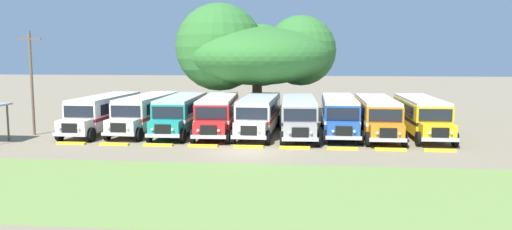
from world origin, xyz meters
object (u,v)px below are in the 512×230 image
object	(u,v)px
parked_bus_slot_7	(377,115)
utility_pole	(32,80)
parked_bus_slot_6	(339,113)
parked_bus_slot_5	(299,114)
parked_bus_slot_4	(259,113)
parked_bus_slot_2	(181,112)
parked_bus_slot_0	(104,111)
parked_bus_slot_1	(147,111)
parked_bus_slot_8	(421,114)
parked_bus_slot_3	(218,113)
broad_shade_tree	(255,53)

from	to	relation	value
parked_bus_slot_7	utility_pole	distance (m)	26.32
utility_pole	parked_bus_slot_6	bearing A→B (deg)	7.50
parked_bus_slot_5	parked_bus_slot_6	bearing A→B (deg)	103.39
parked_bus_slot_6	parked_bus_slot_5	bearing A→B (deg)	-74.00
parked_bus_slot_7	utility_pole	bearing A→B (deg)	-84.45
parked_bus_slot_4	parked_bus_slot_2	bearing A→B (deg)	-89.25
parked_bus_slot_4	utility_pole	distance (m)	17.46
parked_bus_slot_0	parked_bus_slot_1	xyz separation A→B (m)	(3.33, 0.52, 0.00)
parked_bus_slot_8	parked_bus_slot_7	bearing A→B (deg)	-82.15
parked_bus_slot_0	parked_bus_slot_4	bearing A→B (deg)	92.12
parked_bus_slot_0	parked_bus_slot_7	world-z (taller)	same
parked_bus_slot_6	parked_bus_slot_8	bearing A→B (deg)	89.84
parked_bus_slot_1	parked_bus_slot_6	bearing A→B (deg)	92.14
parked_bus_slot_4	parked_bus_slot_7	xyz separation A→B (m)	(9.00, -0.07, 0.00)
parked_bus_slot_2	utility_pole	size ratio (longest dim) A/B	1.38
parked_bus_slot_3	parked_bus_slot_6	size ratio (longest dim) A/B	1.01
broad_shade_tree	parked_bus_slot_6	bearing A→B (deg)	-49.74
parked_bus_slot_3	parked_bus_slot_8	xyz separation A→B (m)	(15.60, 0.49, 0.00)
parked_bus_slot_4	parked_bus_slot_7	world-z (taller)	same
parked_bus_slot_3	broad_shade_tree	world-z (taller)	broad_shade_tree
parked_bus_slot_2	parked_bus_slot_8	xyz separation A→B (m)	(18.57, 0.35, 0.00)
parked_bus_slot_1	broad_shade_tree	xyz separation A→B (m)	(7.85, 8.94, 4.66)
parked_bus_slot_0	parked_bus_slot_3	distance (m)	9.24
parked_bus_slot_2	parked_bus_slot_6	bearing A→B (deg)	90.43
parked_bus_slot_1	broad_shade_tree	bearing A→B (deg)	140.60
parked_bus_slot_7	parked_bus_slot_0	bearing A→B (deg)	-89.83
parked_bus_slot_2	parked_bus_slot_6	size ratio (longest dim) A/B	1.00
parked_bus_slot_0	parked_bus_slot_4	xyz separation A→B (m)	(12.47, 0.13, 0.00)
parked_bus_slot_0	parked_bus_slot_3	size ratio (longest dim) A/B	0.99
parked_bus_slot_3	parked_bus_slot_8	world-z (taller)	same
parked_bus_slot_2	parked_bus_slot_5	xyz separation A→B (m)	(9.28, -0.48, 0.00)
parked_bus_slot_0	parked_bus_slot_3	bearing A→B (deg)	91.86
parked_bus_slot_6	broad_shade_tree	bearing A→B (deg)	-139.45
parked_bus_slot_0	parked_bus_slot_6	bearing A→B (deg)	93.34
parked_bus_slot_0	parked_bus_slot_7	size ratio (longest dim) A/B	1.00
parked_bus_slot_5	parked_bus_slot_8	bearing A→B (deg)	92.80
parked_bus_slot_2	broad_shade_tree	bearing A→B (deg)	150.68
parked_bus_slot_4	parked_bus_slot_6	bearing A→B (deg)	95.57
parked_bus_slot_1	parked_bus_slot_6	size ratio (longest dim) A/B	1.00
parked_bus_slot_0	parked_bus_slot_5	size ratio (longest dim) A/B	1.00
parked_bus_slot_5	parked_bus_slot_7	size ratio (longest dim) A/B	1.00
parked_bus_slot_0	parked_bus_slot_7	distance (m)	21.47
broad_shade_tree	parked_bus_slot_2	bearing A→B (deg)	-117.89
parked_bus_slot_1	parked_bus_slot_3	size ratio (longest dim) A/B	1.00
parked_bus_slot_1	parked_bus_slot_4	size ratio (longest dim) A/B	1.00
parked_bus_slot_8	parked_bus_slot_0	bearing A→B (deg)	-89.06
parked_bus_slot_5	utility_pole	distance (m)	20.43
parked_bus_slot_3	parked_bus_slot_4	bearing A→B (deg)	87.57
parked_bus_slot_7	parked_bus_slot_3	bearing A→B (deg)	-89.97
parked_bus_slot_2	parked_bus_slot_0	bearing A→B (deg)	-89.68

